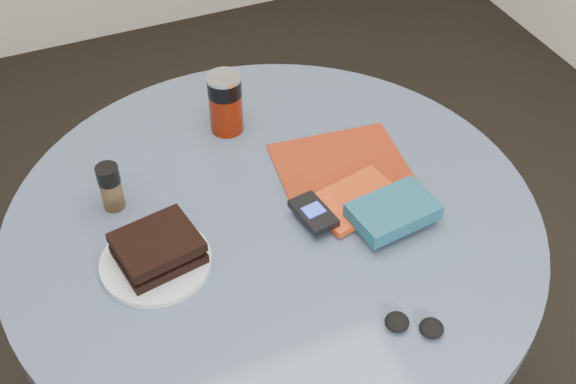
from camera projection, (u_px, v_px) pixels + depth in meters
name	position (u px, v px, depth m)	size (l,w,h in m)	color
table	(274.00, 272.00, 1.46)	(1.00, 1.00, 0.75)	black
plate	(156.00, 262.00, 1.25)	(0.19, 0.19, 0.01)	silver
sandwich	(158.00, 248.00, 1.24)	(0.15, 0.14, 0.05)	black
soda_can	(226.00, 103.00, 1.48)	(0.08, 0.08, 0.13)	#651505
pepper_grinder	(111.00, 187.00, 1.33)	(0.05, 0.05, 0.10)	#45331D
magazine	(340.00, 163.00, 1.45)	(0.25, 0.19, 0.00)	maroon
red_book	(356.00, 200.00, 1.36)	(0.17, 0.11, 0.01)	#B1320E
novel	(393.00, 211.00, 1.30)	(0.15, 0.10, 0.03)	#114253
mp3_player	(313.00, 213.00, 1.31)	(0.07, 0.10, 0.02)	black
headphones	(414.00, 325.00, 1.15)	(0.10, 0.09, 0.02)	black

